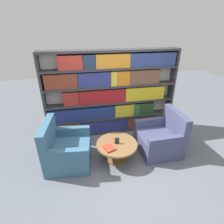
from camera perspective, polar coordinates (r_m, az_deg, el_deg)
The scene contains 7 objects.
ground_plane at distance 3.81m, azimuth 3.78°, elevation -15.85°, with size 14.00×14.00×0.00m, color slate.
bookshelf at distance 4.32m, azimuth -0.48°, elevation 5.79°, with size 3.20×0.30×2.09m.
armchair_left at distance 3.72m, azimuth -14.76°, elevation -11.92°, with size 0.94×0.97×0.93m.
armchair_right at distance 4.07m, azimuth 15.53°, elevation -8.27°, with size 0.86×0.89×0.93m.
coffee_table at distance 3.68m, azimuth 1.57°, elevation -11.60°, with size 0.84×0.84×0.40m.
table_sign at distance 3.58m, azimuth 1.60°, elevation -9.46°, with size 0.09×0.06×0.14m.
stray_book at distance 3.47m, azimuth -1.00°, elevation -11.60°, with size 0.26×0.28×0.03m.
Camera 1 is at (-0.80, -2.70, 2.56)m, focal length 28.00 mm.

